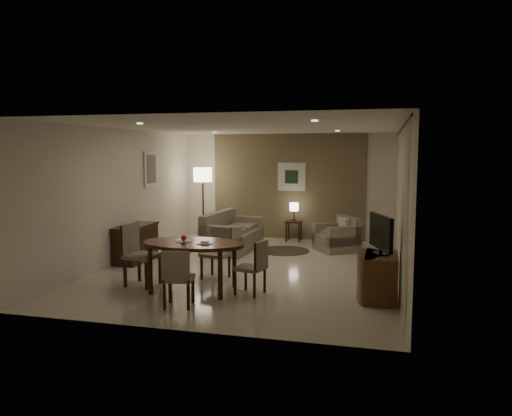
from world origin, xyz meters
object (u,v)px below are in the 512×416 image
(chair_right, at_px, (250,267))
(chair_near, at_px, (179,277))
(tv_cabinet, at_px, (381,277))
(sofa, at_px, (233,231))
(side_table, at_px, (294,231))
(console_desk, at_px, (136,243))
(floor_lamp, at_px, (203,204))
(dining_table, at_px, (193,267))
(armchair, at_px, (336,234))
(chair_left, at_px, (142,255))
(chair_far, at_px, (216,254))

(chair_right, bearing_deg, chair_near, -29.90)
(tv_cabinet, distance_m, chair_near, 3.04)
(sofa, distance_m, side_table, 1.89)
(console_desk, relative_size, chair_near, 1.40)
(side_table, distance_m, floor_lamp, 2.41)
(floor_lamp, bearing_deg, dining_table, -71.41)
(console_desk, xyz_separation_m, side_table, (2.73, 3.11, -0.12))
(console_desk, bearing_deg, chair_right, -30.61)
(tv_cabinet, xyz_separation_m, armchair, (-1.01, 3.62, 0.03))
(chair_right, bearing_deg, dining_table, -73.77)
(tv_cabinet, relative_size, dining_table, 0.53)
(tv_cabinet, bearing_deg, sofa, 136.69)
(chair_near, height_order, chair_left, chair_left)
(chair_right, xyz_separation_m, armchair, (0.99, 3.83, -0.05))
(chair_far, xyz_separation_m, sofa, (-0.45, 2.53, -0.01))
(chair_near, bearing_deg, console_desk, -62.39)
(floor_lamp, bearing_deg, chair_right, -61.23)
(chair_near, height_order, side_table, chair_near)
(console_desk, distance_m, chair_left, 1.95)
(tv_cabinet, relative_size, chair_left, 0.87)
(dining_table, relative_size, floor_lamp, 0.92)
(chair_near, bearing_deg, armchair, -122.05)
(chair_near, distance_m, side_table, 5.73)
(sofa, distance_m, floor_lamp, 1.70)
(tv_cabinet, bearing_deg, dining_table, -175.14)
(tv_cabinet, xyz_separation_m, sofa, (-3.30, 3.11, 0.08))
(sofa, bearing_deg, tv_cabinet, -130.32)
(chair_near, relative_size, chair_right, 1.00)
(dining_table, xyz_separation_m, armchair, (1.93, 3.87, -0.01))
(console_desk, height_order, dining_table, dining_table)
(dining_table, bearing_deg, console_desk, 138.09)
(sofa, xyz_separation_m, side_table, (1.14, 1.50, -0.18))
(dining_table, height_order, side_table, dining_table)
(dining_table, bearing_deg, chair_left, 174.99)
(dining_table, distance_m, floor_lamp, 4.79)
(console_desk, relative_size, tv_cabinet, 1.33)
(chair_far, distance_m, chair_right, 1.16)
(tv_cabinet, bearing_deg, chair_left, -177.53)
(chair_left, bearing_deg, side_table, -13.46)
(dining_table, bearing_deg, floor_lamp, 108.59)
(tv_cabinet, distance_m, chair_right, 2.02)
(chair_far, xyz_separation_m, chair_right, (0.85, -0.79, -0.01))
(chair_near, xyz_separation_m, sofa, (-0.46, 4.20, 0.00))
(chair_left, relative_size, side_table, 2.00)
(chair_right, relative_size, armchair, 1.00)
(chair_right, bearing_deg, console_desk, -107.02)
(tv_cabinet, distance_m, dining_table, 2.95)
(console_desk, relative_size, floor_lamp, 0.65)
(tv_cabinet, xyz_separation_m, side_table, (-2.16, 4.61, -0.09))
(console_desk, distance_m, tv_cabinet, 5.11)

